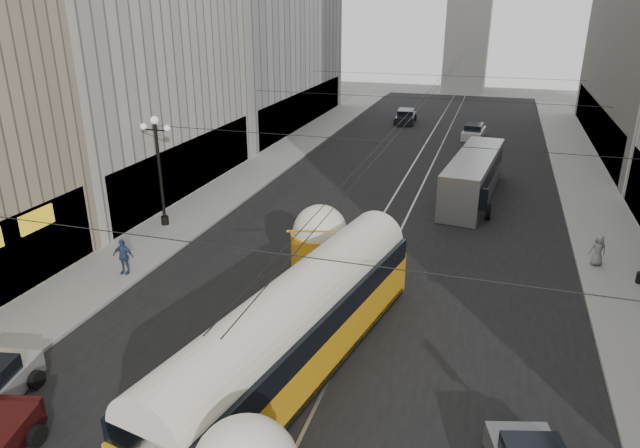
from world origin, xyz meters
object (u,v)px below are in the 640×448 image
Objects in this scene: pedestrian_sidewalk_left at (123,256)px; pedestrian_sidewalk_right at (598,250)px; city_bus at (473,175)px; streetcar at (296,326)px.

pedestrian_sidewalk_right is at bearing 13.97° from pedestrian_sidewalk_left.
streetcar is at bearing -102.38° from city_bus.
streetcar reaches higher than city_bus.
streetcar is 11.48m from pedestrian_sidewalk_left.
city_bus is 11.41m from pedestrian_sidewalk_right.
city_bus is (4.79, 21.81, -0.24)m from streetcar.
streetcar is at bearing 34.59° from pedestrian_sidewalk_right.
streetcar is 1.44× the size of city_bus.
city_bus reaches higher than pedestrian_sidewalk_left.
pedestrian_sidewalk_left reaches higher than pedestrian_sidewalk_right.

